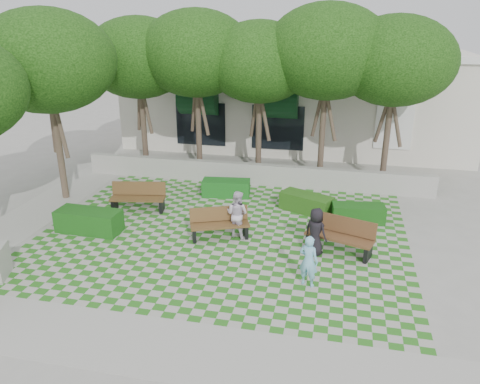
% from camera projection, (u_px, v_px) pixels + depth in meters
% --- Properties ---
extents(ground, '(90.00, 90.00, 0.00)m').
position_uv_depth(ground, '(214.00, 249.00, 14.63)').
color(ground, gray).
rests_on(ground, ground).
extents(lawn, '(12.00, 12.00, 0.00)m').
position_uv_depth(lawn, '(222.00, 235.00, 15.54)').
color(lawn, '#2B721E').
rests_on(lawn, ground).
extents(sidewalk_south, '(16.00, 2.00, 0.01)m').
position_uv_depth(sidewalk_south, '(157.00, 346.00, 10.34)').
color(sidewalk_south, '#9E9B93').
rests_on(sidewalk_south, ground).
extents(sidewalk_west, '(2.00, 12.00, 0.01)m').
position_uv_depth(sidewalk_west, '(31.00, 216.00, 17.00)').
color(sidewalk_west, '#9E9B93').
rests_on(sidewalk_west, ground).
extents(retaining_wall, '(15.00, 0.36, 0.90)m').
position_uv_depth(retaining_wall, '(252.00, 174.00, 20.13)').
color(retaining_wall, '#9E9B93').
rests_on(retaining_wall, ground).
extents(bench_east, '(2.18, 1.31, 1.08)m').
position_uv_depth(bench_east, '(340.00, 236.00, 14.31)').
color(bench_east, '#50321B').
rests_on(bench_east, ground).
extents(bench_mid, '(2.01, 1.29, 1.00)m').
position_uv_depth(bench_mid, '(220.00, 224.00, 15.25)').
color(bench_mid, '#53391C').
rests_on(bench_mid, ground).
extents(bench_west, '(2.09, 1.02, 1.05)m').
position_uv_depth(bench_west, '(138.00, 197.00, 17.38)').
color(bench_west, '#50371B').
rests_on(bench_west, ground).
extents(hedge_east, '(1.89, 0.96, 0.63)m').
position_uv_depth(hedge_east, '(358.00, 213.00, 16.47)').
color(hedge_east, '#134512').
rests_on(hedge_east, ground).
extents(hedge_midright, '(2.07, 1.49, 0.67)m').
position_uv_depth(hedge_midright, '(306.00, 203.00, 17.31)').
color(hedge_midright, '#204C14').
rests_on(hedge_midright, ground).
extents(hedge_midleft, '(1.96, 0.97, 0.66)m').
position_uv_depth(hedge_midleft, '(226.00, 188.00, 18.83)').
color(hedge_midleft, '#16531B').
rests_on(hedge_midleft, ground).
extents(hedge_west, '(2.19, 0.93, 0.76)m').
position_uv_depth(hedge_west, '(89.00, 221.00, 15.71)').
color(hedge_west, '#144813').
rests_on(hedge_west, ground).
extents(person_blue, '(0.62, 0.50, 1.47)m').
position_uv_depth(person_blue, '(308.00, 261.00, 12.44)').
color(person_blue, '#7FC8E9').
rests_on(person_blue, ground).
extents(person_dark, '(0.87, 0.78, 1.49)m').
position_uv_depth(person_dark, '(316.00, 232.00, 14.10)').
color(person_dark, black).
rests_on(person_dark, ground).
extents(person_white, '(0.91, 0.80, 1.58)m').
position_uv_depth(person_white, '(237.00, 214.00, 15.23)').
color(person_white, silver).
rests_on(person_white, ground).
extents(tree_row, '(17.70, 13.40, 7.41)m').
position_uv_depth(tree_row, '(206.00, 60.00, 18.60)').
color(tree_row, '#47382B').
rests_on(tree_row, ground).
extents(building, '(18.00, 8.92, 5.15)m').
position_uv_depth(building, '(296.00, 97.00, 26.39)').
color(building, beige).
rests_on(building, ground).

